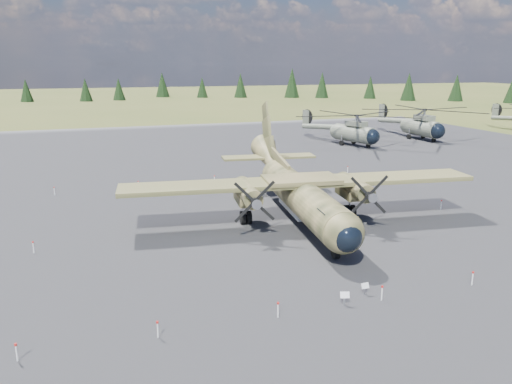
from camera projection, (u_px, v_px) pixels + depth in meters
name	position (u px, v px, depth m)	size (l,w,h in m)	color
ground	(264.00, 228.00, 38.78)	(500.00, 500.00, 0.00)	brown
apron	(230.00, 197.00, 47.96)	(120.00, 120.00, 0.04)	#545358
transport_plane	(297.00, 187.00, 40.57)	(28.42, 25.68, 9.35)	#34381E
helicopter_near	(354.00, 124.00, 77.21)	(24.01, 24.57, 4.87)	slate
helicopter_mid	(422.00, 118.00, 83.39)	(20.89, 24.38, 5.20)	slate
info_placard_left	(345.00, 296.00, 26.34)	(0.52, 0.33, 0.76)	gray
info_placard_right	(365.00, 287.00, 27.55)	(0.46, 0.22, 0.70)	gray
barrier_fence	(259.00, 223.00, 38.44)	(33.12, 29.62, 0.85)	white
treeline	(270.00, 172.00, 36.81)	(325.33, 329.83, 10.99)	black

